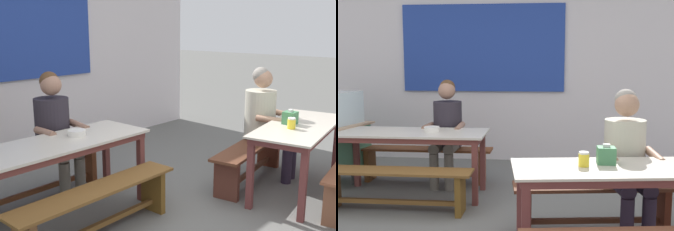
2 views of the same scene
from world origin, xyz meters
TOP-DOWN VIEW (x-y plane):
  - backdrop_wall at (-0.01, 2.91)m, footprint 6.15×0.23m
  - dining_table_far at (-0.81, 1.07)m, footprint 1.71×0.65m
  - dining_table_near at (1.21, -0.29)m, footprint 1.60×0.82m
  - bench_far_back at (-0.81, 1.60)m, footprint 1.69×0.28m
  - bench_far_front at (-0.81, 0.54)m, footprint 1.58×0.31m
  - bench_near_back at (1.14, 0.24)m, footprint 1.49×0.50m
  - person_center_facing at (-0.52, 1.55)m, footprint 0.47×0.55m
  - person_right_near_table at (1.40, 0.21)m, footprint 0.51×0.61m
  - tissue_box at (1.16, -0.20)m, footprint 0.14×0.13m
  - condiment_jar at (0.98, -0.30)m, footprint 0.08×0.08m
  - soup_bowl at (-0.58, 1.11)m, footprint 0.17×0.17m

SIDE VIEW (x-z plane):
  - bench_far_front at x=-0.81m, z-range 0.07..0.51m
  - bench_far_back at x=-0.81m, z-range 0.08..0.51m
  - bench_near_back at x=1.14m, z-range 0.08..0.51m
  - dining_table_near at x=1.21m, z-range 0.28..1.02m
  - dining_table_far at x=-0.81m, z-range 0.29..1.02m
  - person_right_near_table at x=1.40m, z-range 0.08..1.36m
  - person_center_facing at x=-0.52m, z-range 0.09..1.38m
  - soup_bowl at x=-0.58m, z-range 0.73..0.79m
  - condiment_jar at x=0.98m, z-range 0.73..0.84m
  - tissue_box at x=1.16m, z-range 0.72..0.88m
  - backdrop_wall at x=-0.01m, z-range 0.07..2.84m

